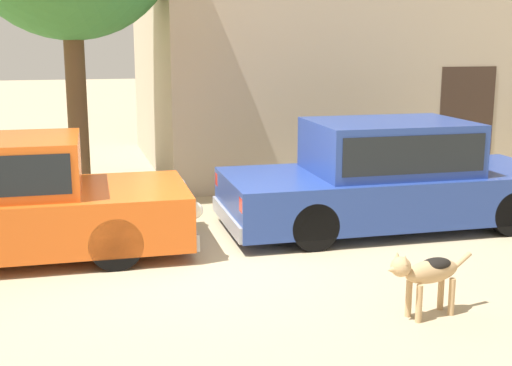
{
  "coord_description": "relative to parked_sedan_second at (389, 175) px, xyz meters",
  "views": [
    {
      "loc": [
        -1.35,
        -7.34,
        2.55
      ],
      "look_at": [
        0.74,
        0.2,
        0.9
      ],
      "focal_mm": 47.3,
      "sensor_mm": 36.0,
      "label": 1
    }
  ],
  "objects": [
    {
      "name": "ground_plane",
      "position": [
        -2.88,
        -0.99,
        -0.73
      ],
      "size": [
        80.0,
        80.0,
        0.0
      ],
      "primitive_type": "plane",
      "color": "tan"
    },
    {
      "name": "parked_sedan_second",
      "position": [
        0.0,
        0.0,
        0.0
      ],
      "size": [
        4.81,
        1.95,
        1.49
      ],
      "rotation": [
        0.0,
        0.0,
        -0.03
      ],
      "color": "navy",
      "rests_on": "ground_plane"
    },
    {
      "name": "stray_dog_spotted",
      "position": [
        -1.1,
        -3.01,
        -0.29
      ],
      "size": [
        0.99,
        0.32,
        0.67
      ],
      "rotation": [
        0.0,
        0.0,
        3.33
      ],
      "color": "tan",
      "rests_on": "ground_plane"
    }
  ]
}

